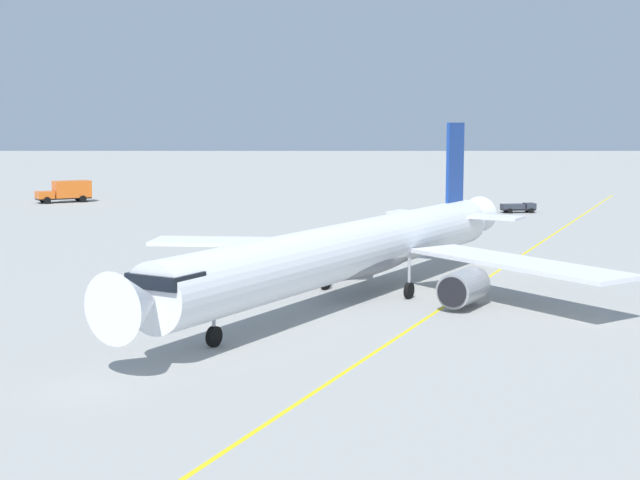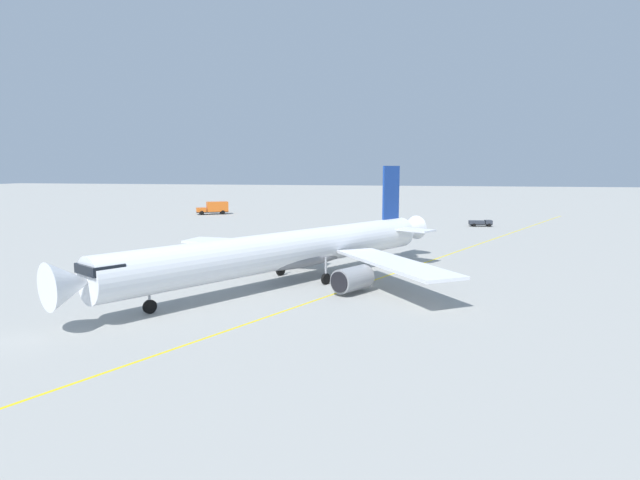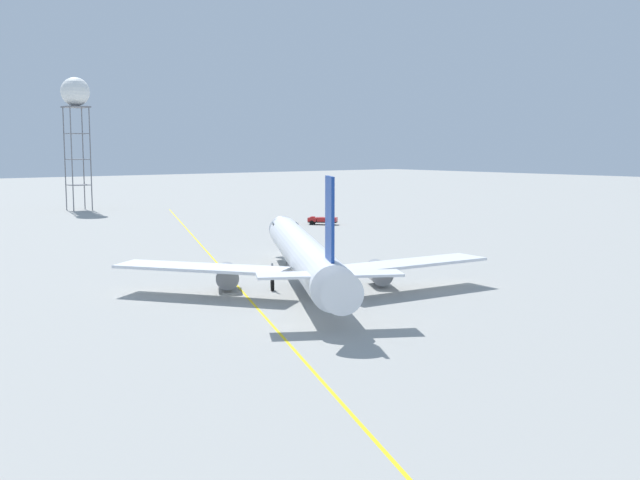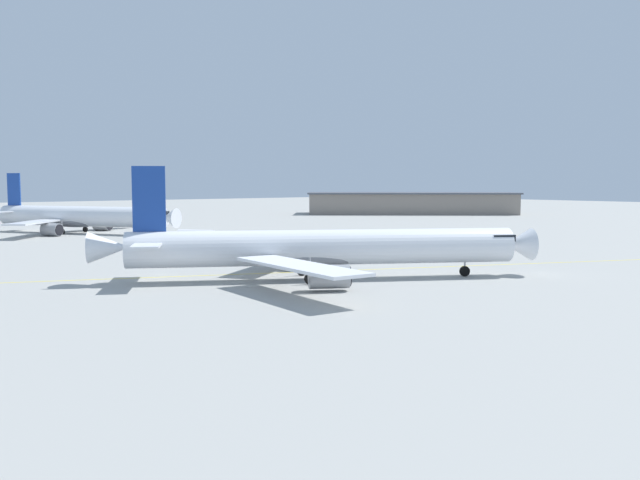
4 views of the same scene
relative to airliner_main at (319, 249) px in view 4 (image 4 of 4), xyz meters
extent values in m
plane|color=#9E9E99|center=(-2.43, -2.36, -3.14)|extent=(600.00, 600.00, 0.00)
cylinder|color=white|center=(0.32, 0.54, 0.19)|extent=(23.28, 36.12, 3.63)
cone|color=white|center=(11.00, 18.72, 0.19)|extent=(4.49, 4.33, 3.45)
cone|color=white|center=(-10.52, -17.89, 0.49)|extent=(4.68, 5.01, 3.08)
cube|color=black|center=(9.89, 16.82, 1.01)|extent=(3.87, 3.63, 0.70)
ellipsoid|color=slate|center=(-0.69, -1.17, -0.81)|extent=(10.07, 14.00, 1.99)
cube|color=#193D93|center=(-8.55, -14.54, 5.23)|extent=(1.83, 2.88, 6.44)
cube|color=white|center=(-11.28, -12.94, 0.92)|extent=(5.53, 4.72, 0.20)
cube|color=white|center=(-5.82, -16.15, 0.92)|extent=(5.53, 4.72, 0.20)
cube|color=white|center=(-10.21, 2.30, -0.44)|extent=(12.63, 15.73, 0.28)
cube|color=white|center=(6.97, -7.81, -0.44)|extent=(16.63, 5.64, 0.28)
cylinder|color=gray|center=(-6.57, 3.67, -1.79)|extent=(3.77, 4.30, 2.20)
cylinder|color=black|center=(-5.61, 5.30, -1.79)|extent=(1.69, 1.08, 1.87)
cylinder|color=gray|center=(6.40, -3.96, -1.79)|extent=(3.77, 4.30, 2.20)
cylinder|color=black|center=(7.36, -2.32, -1.79)|extent=(1.69, 1.08, 1.87)
cylinder|color=#9EA0A5|center=(7.98, 13.57, -1.52)|extent=(0.20, 0.20, 2.15)
cylinder|color=black|center=(7.98, 13.57, -2.59)|extent=(0.82, 1.10, 1.10)
cylinder|color=#9EA0A5|center=(-3.46, 0.46, -1.52)|extent=(0.20, 0.20, 2.15)
cylinder|color=black|center=(-3.46, 0.46, -2.59)|extent=(0.82, 1.10, 1.10)
cylinder|color=#9EA0A5|center=(2.08, -2.80, -1.52)|extent=(0.20, 0.20, 2.15)
cylinder|color=black|center=(2.08, -2.80, -2.59)|extent=(0.82, 1.10, 1.10)
cylinder|color=white|center=(-78.01, 3.58, 0.22)|extent=(33.89, 22.71, 3.93)
cone|color=white|center=(-61.06, 13.88, 0.22)|extent=(4.50, 4.75, 3.73)
cone|color=white|center=(-95.22, -6.88, 0.52)|extent=(5.15, 4.93, 3.34)
cube|color=black|center=(-62.94, 12.73, 1.10)|extent=(3.79, 4.10, 0.70)
ellipsoid|color=slate|center=(-79.61, 2.61, -0.86)|extent=(13.30, 9.99, 2.16)
cube|color=#193D93|center=(-92.03, -4.94, 5.44)|extent=(2.86, 1.87, 6.51)
cube|color=white|center=(-93.61, -2.34, 1.01)|extent=(4.56, 5.20, 0.20)
cube|color=white|center=(-90.45, -7.54, 1.01)|extent=(4.56, 5.20, 0.20)
cube|color=white|center=(-85.47, 10.47, -0.47)|extent=(7.66, 16.14, 0.28)
cube|color=white|center=(-75.33, -6.21, -0.47)|extent=(14.59, 13.35, 0.28)
cylinder|color=gray|center=(-82.51, 9.53, -1.93)|extent=(4.15, 3.82, 2.42)
cylinder|color=black|center=(-81.02, 10.44, -1.93)|extent=(1.20, 1.84, 2.06)
cylinder|color=gray|center=(-74.80, -3.15, -1.93)|extent=(4.15, 3.82, 2.42)
cylinder|color=black|center=(-73.31, -2.25, -1.93)|extent=(1.20, 1.84, 2.06)
cylinder|color=#9EA0A5|center=(-65.91, 10.93, -1.53)|extent=(0.20, 0.20, 2.12)
cylinder|color=black|center=(-65.91, 10.93, -2.59)|extent=(1.10, 0.83, 1.10)
cylinder|color=#9EA0A5|center=(-81.35, 5.49, -1.53)|extent=(0.20, 0.20, 2.12)
cylinder|color=black|center=(-81.35, 5.49, -2.59)|extent=(1.10, 0.83, 1.10)
cylinder|color=#9EA0A5|center=(-77.86, -0.27, -1.53)|extent=(0.20, 0.20, 2.12)
cylinder|color=black|center=(-77.86, -0.27, -2.59)|extent=(1.10, 0.83, 1.10)
cube|color=#232326|center=(-38.29, 5.55, -2.49)|extent=(8.12, 6.46, 0.20)
cube|color=silver|center=(-40.75, 3.88, -1.84)|extent=(3.41, 3.45, 1.10)
cube|color=black|center=(-41.66, 3.26, -1.68)|extent=(1.26, 1.81, 0.62)
cylinder|color=silver|center=(-37.21, 6.28, -1.33)|extent=(5.94, 4.97, 2.12)
cylinder|color=black|center=(-40.00, 2.86, -2.59)|extent=(1.07, 0.85, 1.10)
cylinder|color=black|center=(-41.42, 4.96, -2.59)|extent=(1.07, 0.85, 1.10)
cylinder|color=black|center=(-35.37, 5.99, -2.59)|extent=(1.07, 0.85, 1.10)
cylinder|color=black|center=(-36.79, 8.09, -2.59)|extent=(1.07, 0.85, 1.10)
cube|color=gray|center=(-94.30, 114.27, 0.01)|extent=(56.23, 61.01, 6.30)
cube|color=#4C515B|center=(-94.30, 114.27, 3.41)|extent=(57.92, 62.70, 0.50)
cube|color=yellow|center=(-4.52, 5.23, -3.14)|extent=(78.94, 180.33, 0.01)
camera|label=1|loc=(2.38, 60.45, 8.58)|focal=51.57mm
camera|label=2|loc=(-13.33, 50.11, 8.13)|focal=29.62mm
camera|label=3|loc=(-45.49, -59.90, 10.62)|focal=43.37mm
camera|label=4|loc=(53.56, -43.44, 6.87)|focal=37.94mm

